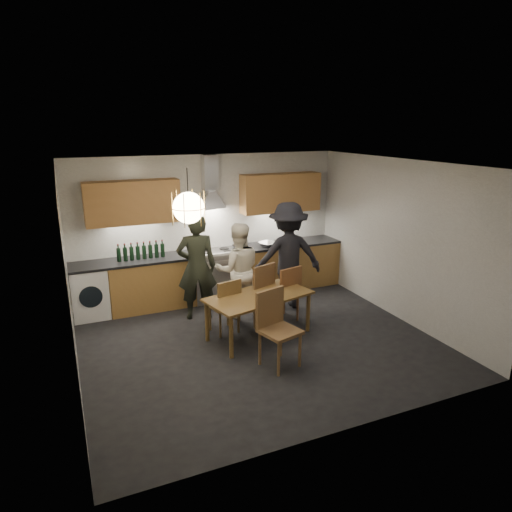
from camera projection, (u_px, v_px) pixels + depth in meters
name	position (u px, v px, depth m)	size (l,w,h in m)	color
ground	(258.00, 341.00, 6.81)	(5.00, 5.00, 0.00)	black
room_shell	(258.00, 230.00, 6.33)	(5.02, 4.52, 2.61)	white
counter_run	(217.00, 274.00, 8.41)	(5.00, 0.62, 0.90)	tan
range_stove	(216.00, 275.00, 8.40)	(0.90, 0.60, 0.92)	silver
wall_fixtures	(211.00, 197.00, 8.10)	(4.30, 0.54, 1.10)	#C08649
pendant_lamp	(189.00, 208.00, 5.75)	(0.43, 0.43, 0.70)	black
dining_table	(259.00, 300.00, 6.82)	(1.71, 1.12, 0.66)	brown
chair_back_left	(226.00, 303.00, 6.92)	(0.46, 0.46, 0.88)	brown
chair_back_mid	(259.00, 289.00, 7.27)	(0.59, 0.59, 1.01)	brown
chair_back_right	(286.00, 290.00, 7.33)	(0.52, 0.52, 0.95)	brown
chair_front	(275.00, 323.00, 6.03)	(0.57, 0.57, 1.03)	brown
person_left	(197.00, 267.00, 7.40)	(0.64, 0.42, 1.77)	black
person_mid	(238.00, 270.00, 7.52)	(0.77, 0.60, 1.59)	silver
person_right	(288.00, 256.00, 7.86)	(1.20, 0.69, 1.86)	black
mixing_bowl	(267.00, 244.00, 8.57)	(0.32, 0.32, 0.08)	silver
stock_pot	(294.00, 238.00, 8.91)	(0.18, 0.18, 0.12)	#B2B1B5
wine_bottles	(141.00, 251.00, 7.73)	(0.81, 0.07, 0.30)	black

